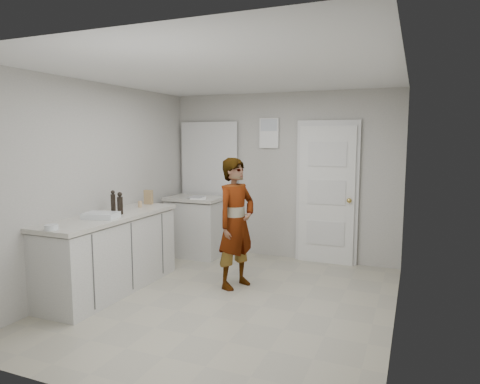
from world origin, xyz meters
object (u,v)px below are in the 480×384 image
at_px(baking_dish, 101,216).
at_px(egg_bowl, 51,227).
at_px(oil_cruet_b, 113,201).
at_px(cake_mix_box, 148,197).
at_px(oil_cruet_a, 120,204).
at_px(person, 236,223).
at_px(spice_jar, 140,204).

distance_m(baking_dish, egg_bowl, 0.69).
bearing_deg(oil_cruet_b, baking_dish, -67.95).
xyz_separation_m(cake_mix_box, egg_bowl, (0.08, -1.77, -0.07)).
relative_size(oil_cruet_a, oil_cruet_b, 1.02).
height_order(person, baking_dish, person).
bearing_deg(oil_cruet_a, spice_jar, 99.95).
xyz_separation_m(cake_mix_box, oil_cruet_b, (-0.07, -0.65, 0.03)).
height_order(cake_mix_box, egg_bowl, cake_mix_box).
relative_size(baking_dish, egg_bowl, 3.11).
relative_size(cake_mix_box, spice_jar, 2.36).
height_order(oil_cruet_a, baking_dish, oil_cruet_a).
bearing_deg(person, cake_mix_box, 103.03).
bearing_deg(oil_cruet_b, cake_mix_box, 83.89).
distance_m(oil_cruet_b, egg_bowl, 1.13).
xyz_separation_m(spice_jar, oil_cruet_a, (0.09, -0.52, 0.09)).
bearing_deg(person, oil_cruet_b, 128.50).
xyz_separation_m(person, baking_dish, (-1.27, -0.91, 0.16)).
bearing_deg(oil_cruet_b, person, 18.30).
bearing_deg(cake_mix_box, baking_dish, -89.73).
distance_m(person, oil_cruet_b, 1.55).
xyz_separation_m(person, oil_cruet_a, (-1.23, -0.62, 0.26)).
bearing_deg(oil_cruet_a, cake_mix_box, 100.54).
relative_size(cake_mix_box, oil_cruet_b, 0.74).
height_order(oil_cruet_a, oil_cruet_b, oil_cruet_a).
height_order(spice_jar, oil_cruet_b, oil_cruet_b).
bearing_deg(cake_mix_box, oil_cruet_a, -84.74).
relative_size(spice_jar, oil_cruet_a, 0.31).
height_order(person, oil_cruet_b, person).
distance_m(spice_jar, baking_dish, 0.81).
bearing_deg(cake_mix_box, egg_bowl, -92.85).
xyz_separation_m(oil_cruet_a, baking_dish, (-0.04, -0.29, -0.10)).
height_order(person, oil_cruet_a, person).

